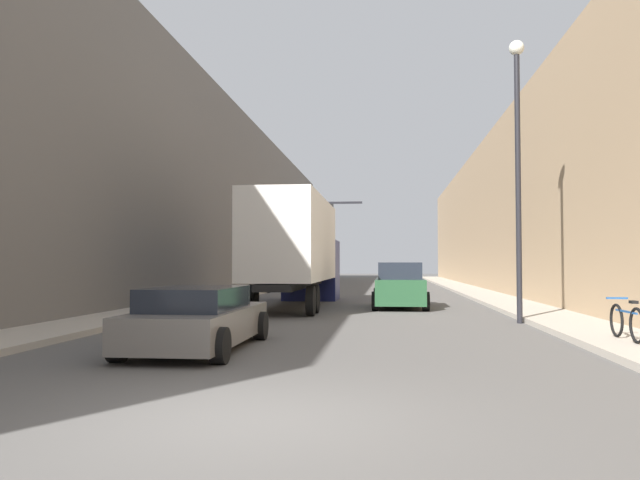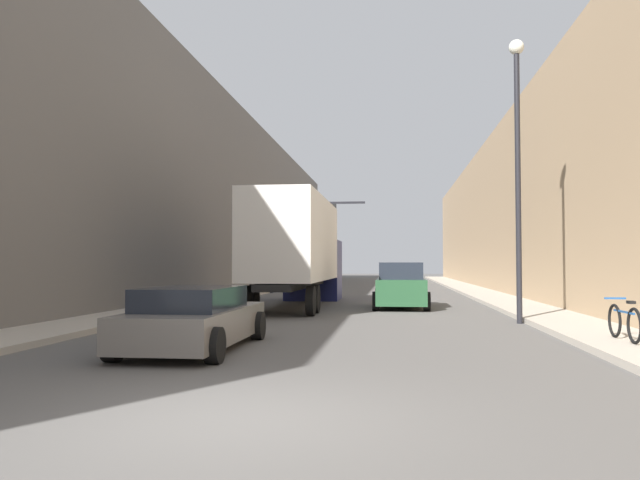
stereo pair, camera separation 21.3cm
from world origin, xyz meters
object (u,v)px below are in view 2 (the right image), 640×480
object	(u,v)px
semi_truck	(299,249)
suv_car	(401,286)
street_lamp	(518,145)
parked_bicycle	(624,322)
sedan_car	(195,319)
traffic_signal_gantry	(295,227)

from	to	relation	value
semi_truck	suv_car	size ratio (longest dim) A/B	2.54
street_lamp	parked_bicycle	bearing A→B (deg)	-78.02
suv_car	street_lamp	bearing A→B (deg)	-61.00
sedan_car	semi_truck	bearing A→B (deg)	89.24
street_lamp	semi_truck	bearing A→B (deg)	139.61
semi_truck	parked_bicycle	world-z (taller)	semi_truck
parked_bicycle	street_lamp	bearing A→B (deg)	101.98
traffic_signal_gantry	street_lamp	size ratio (longest dim) A/B	0.68
suv_car	parked_bicycle	bearing A→B (deg)	-68.35
semi_truck	parked_bicycle	size ratio (longest dim) A/B	6.44
street_lamp	suv_car	bearing A→B (deg)	119.00
suv_car	parked_bicycle	world-z (taller)	suv_car
sedan_car	suv_car	size ratio (longest dim) A/B	1.03
semi_truck	street_lamp	size ratio (longest dim) A/B	1.42
traffic_signal_gantry	parked_bicycle	bearing A→B (deg)	-65.15
parked_bicycle	sedan_car	bearing A→B (deg)	-171.81
semi_truck	street_lamp	bearing A→B (deg)	-40.39
suv_car	traffic_signal_gantry	xyz separation A→B (m)	(-6.06, 11.50, 3.02)
semi_truck	suv_car	world-z (taller)	semi_truck
suv_car	sedan_car	bearing A→B (deg)	-108.92
suv_car	street_lamp	size ratio (longest dim) A/B	0.56
suv_car	traffic_signal_gantry	bearing A→B (deg)	117.80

